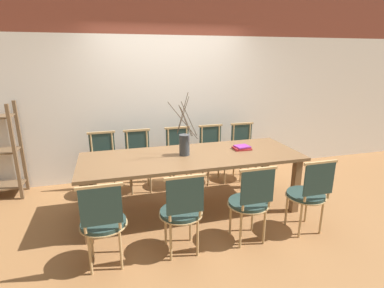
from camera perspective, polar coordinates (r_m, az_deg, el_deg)
ground_plane at (r=4.14m, az=0.00°, el=-12.36°), size 16.00×16.00×0.00m
wall_rear at (r=5.02m, az=-4.43°, el=11.82°), size 12.00×0.06×3.20m
dining_table at (r=3.86m, az=0.00°, el=-3.38°), size 2.80×1.01×0.77m
chair_near_leftend at (r=3.03m, az=-16.58°, el=-13.77°), size 0.45×0.45×0.92m
chair_near_left at (r=3.09m, az=-1.93°, el=-12.38°), size 0.45×0.45×0.92m
chair_near_center at (r=3.33m, az=11.05°, el=-10.47°), size 0.45×0.45×0.92m
chair_near_right at (r=3.70m, az=21.38°, el=-8.55°), size 0.45×0.45×0.92m
chair_far_leftend at (r=4.61m, az=-16.55°, el=-3.17°), size 0.45×0.45×0.92m
chair_far_left at (r=4.63m, az=-10.10°, el=-2.67°), size 0.45×0.45×0.92m
chair_far_center at (r=4.72m, az=-2.39°, el=-2.03°), size 0.45×0.45×0.92m
chair_far_right at (r=4.87m, az=3.99°, el=-1.47°), size 0.45×0.45×0.92m
chair_far_rightend at (r=5.08m, az=9.93°, el=-0.93°), size 0.45×0.45×0.92m
vase_centerpiece at (r=3.80m, az=-1.45°, el=0.01°), size 0.38×0.31×0.79m
book_stack at (r=4.13m, az=9.48°, el=-0.68°), size 0.24×0.19×0.05m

